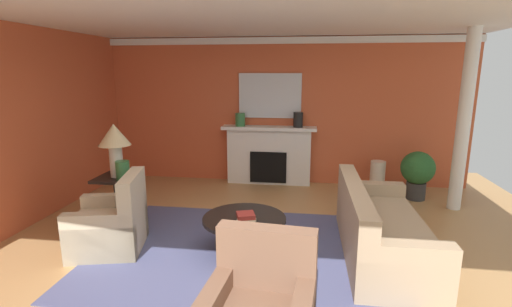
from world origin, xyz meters
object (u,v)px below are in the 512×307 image
object	(u,v)px
fireplace	(269,157)
mantel_mirror	(270,96)
vase_tall_corner	(377,177)
potted_plant	(417,171)
coffee_table	(244,226)
side_table	(119,197)
table_lamp	(115,140)
vase_on_side_table	(123,170)
armchair_near_window	(112,226)
vase_mantel_right	(298,120)
vase_mantel_left	(240,120)
sofa	(379,232)

from	to	relation	value
fireplace	mantel_mirror	world-z (taller)	mantel_mirror
vase_tall_corner	potted_plant	world-z (taller)	potted_plant
potted_plant	coffee_table	bearing A→B (deg)	-138.25
coffee_table	side_table	world-z (taller)	side_table
side_table	vase_tall_corner	size ratio (longest dim) A/B	1.21
side_table	coffee_table	bearing A→B (deg)	-18.25
table_lamp	vase_on_side_table	xyz separation A→B (m)	(0.15, -0.12, -0.40)
armchair_near_window	vase_mantel_right	size ratio (longest dim) A/B	3.39
table_lamp	vase_mantel_left	world-z (taller)	table_lamp
potted_plant	vase_tall_corner	bearing A→B (deg)	155.26
fireplace	vase_mantel_right	size ratio (longest dim) A/B	6.35
side_table	vase_mantel_left	size ratio (longest dim) A/B	2.81
vase_mantel_left	vase_mantel_right	bearing A→B (deg)	0.00
vase_mantel_right	mantel_mirror	bearing A→B (deg)	162.82
armchair_near_window	vase_on_side_table	distance (m)	0.85
side_table	vase_mantel_right	distance (m)	3.42
table_lamp	sofa	bearing A→B (deg)	-7.88
sofa	potted_plant	size ratio (longest dim) A/B	2.53
sofa	side_table	size ratio (longest dim) A/B	3.01
coffee_table	table_lamp	size ratio (longest dim) A/B	1.33
vase_mantel_right	armchair_near_window	bearing A→B (deg)	-126.00
armchair_near_window	fireplace	bearing A→B (deg)	61.92
mantel_mirror	vase_mantel_left	size ratio (longest dim) A/B	4.78
table_lamp	vase_mantel_left	bearing A→B (deg)	58.22
fireplace	coffee_table	distance (m)	2.90
vase_on_side_table	vase_mantel_left	size ratio (longest dim) A/B	1.03
vase_on_side_table	potted_plant	world-z (taller)	vase_on_side_table
fireplace	vase_tall_corner	xyz separation A→B (m)	(2.00, -0.30, -0.25)
fireplace	vase_mantel_left	bearing A→B (deg)	-174.89
table_lamp	vase_tall_corner	distance (m)	4.48
mantel_mirror	table_lamp	distance (m)	3.09
vase_mantel_right	sofa	bearing A→B (deg)	-68.66
vase_on_side_table	vase_mantel_left	world-z (taller)	vase_mantel_left
side_table	vase_mantel_right	size ratio (longest dim) A/B	2.47
vase_on_side_table	potted_plant	xyz separation A→B (m)	(4.37, 1.80, -0.34)
mantel_mirror	vase_mantel_left	world-z (taller)	mantel_mirror
fireplace	potted_plant	distance (m)	2.67
table_lamp	potted_plant	size ratio (longest dim) A/B	0.90
fireplace	table_lamp	size ratio (longest dim) A/B	2.40
mantel_mirror	potted_plant	bearing A→B (deg)	-14.98
side_table	potted_plant	world-z (taller)	potted_plant
coffee_table	vase_on_side_table	world-z (taller)	vase_on_side_table
armchair_near_window	table_lamp	distance (m)	1.24
side_table	table_lamp	xyz separation A→B (m)	(-0.00, 0.00, 0.82)
sofa	side_table	world-z (taller)	sofa
armchair_near_window	vase_tall_corner	xyz separation A→B (m)	(3.62, 2.73, -0.02)
coffee_table	vase_mantel_right	bearing A→B (deg)	79.21
armchair_near_window	mantel_mirror	bearing A→B (deg)	62.84
vase_tall_corner	fireplace	bearing A→B (deg)	171.50
mantel_mirror	sofa	bearing A→B (deg)	-60.77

